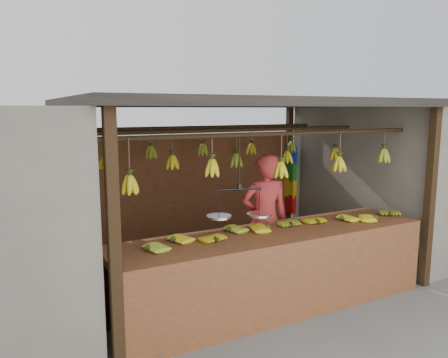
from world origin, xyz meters
TOP-DOWN VIEW (x-y plane):
  - ground at (0.00, 0.00)m, footprint 80.00×80.00m
  - stall at (0.00, 0.33)m, footprint 4.30×3.30m
  - neighbor_right at (3.60, 0.00)m, footprint 3.00×3.00m
  - counter at (-0.10, -1.23)m, footprint 3.80×0.86m
  - hanging_bananas at (0.01, -0.01)m, footprint 3.62×2.23m
  - balance_scale at (-0.50, -1.00)m, footprint 0.71×0.40m
  - vendor at (0.20, -0.45)m, footprint 0.71×0.56m
  - bag_bundles at (1.94, 1.35)m, footprint 0.08×0.26m

SIDE VIEW (x-z plane):
  - ground at x=0.00m, z-range 0.00..0.00m
  - counter at x=-0.10m, z-range 0.24..1.20m
  - vendor at x=0.20m, z-range 0.00..1.72m
  - bag_bundles at x=1.94m, z-range 0.37..1.61m
  - neighbor_right at x=3.60m, z-range 0.00..2.30m
  - balance_scale at x=-0.50m, z-range 0.71..1.61m
  - hanging_bananas at x=0.01m, z-range 1.43..1.83m
  - stall at x=0.00m, z-range 0.77..3.17m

